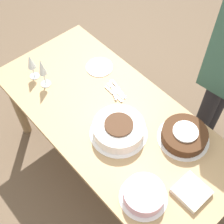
{
  "coord_description": "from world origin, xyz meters",
  "views": [
    {
      "loc": [
        -0.83,
        0.74,
        2.31
      ],
      "look_at": [
        0.0,
        0.0,
        0.77
      ],
      "focal_mm": 50.0,
      "sensor_mm": 36.0,
      "label": 1
    }
  ],
  "objects_px": {
    "cake_front_chocolate": "(184,135)",
    "cake_back_decorated": "(144,195)",
    "cake_center_white": "(119,129)",
    "wine_glass_near": "(42,68)",
    "wine_glass_far": "(31,63)"
  },
  "relations": [
    {
      "from": "cake_center_white",
      "to": "wine_glass_near",
      "type": "relative_size",
      "value": 1.54
    },
    {
      "from": "cake_back_decorated",
      "to": "wine_glass_far",
      "type": "height_order",
      "value": "wine_glass_far"
    },
    {
      "from": "cake_center_white",
      "to": "cake_front_chocolate",
      "type": "distance_m",
      "value": 0.38
    },
    {
      "from": "cake_center_white",
      "to": "cake_front_chocolate",
      "type": "bearing_deg",
      "value": -137.2
    },
    {
      "from": "cake_front_chocolate",
      "to": "wine_glass_near",
      "type": "distance_m",
      "value": 0.97
    },
    {
      "from": "wine_glass_far",
      "to": "cake_back_decorated",
      "type": "bearing_deg",
      "value": 177.42
    },
    {
      "from": "cake_front_chocolate",
      "to": "cake_back_decorated",
      "type": "distance_m",
      "value": 0.44
    },
    {
      "from": "cake_center_white",
      "to": "wine_glass_far",
      "type": "relative_size",
      "value": 1.79
    },
    {
      "from": "cake_back_decorated",
      "to": "cake_front_chocolate",
      "type": "bearing_deg",
      "value": -77.11
    },
    {
      "from": "cake_back_decorated",
      "to": "wine_glass_far",
      "type": "bearing_deg",
      "value": -2.58
    },
    {
      "from": "cake_back_decorated",
      "to": "wine_glass_near",
      "type": "distance_m",
      "value": 1.0
    },
    {
      "from": "cake_center_white",
      "to": "wine_glass_far",
      "type": "height_order",
      "value": "wine_glass_far"
    },
    {
      "from": "cake_front_chocolate",
      "to": "cake_back_decorated",
      "type": "relative_size",
      "value": 1.2
    },
    {
      "from": "cake_back_decorated",
      "to": "wine_glass_near",
      "type": "relative_size",
      "value": 1.14
    },
    {
      "from": "cake_back_decorated",
      "to": "wine_glass_far",
      "type": "relative_size",
      "value": 1.33
    }
  ]
}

